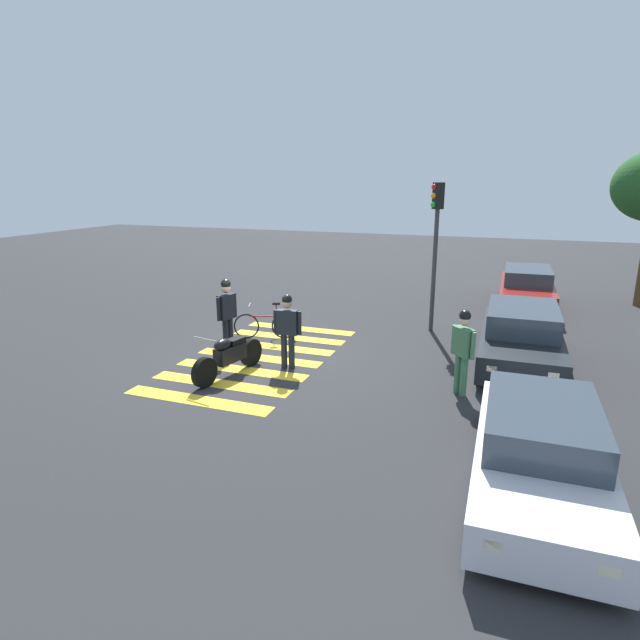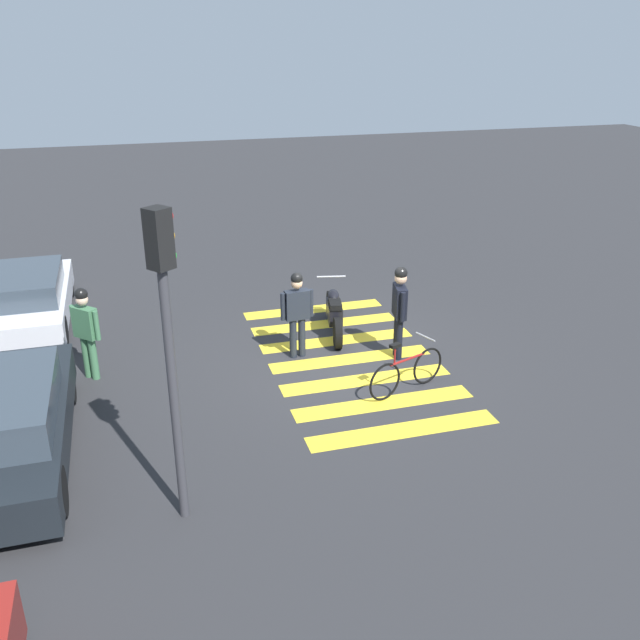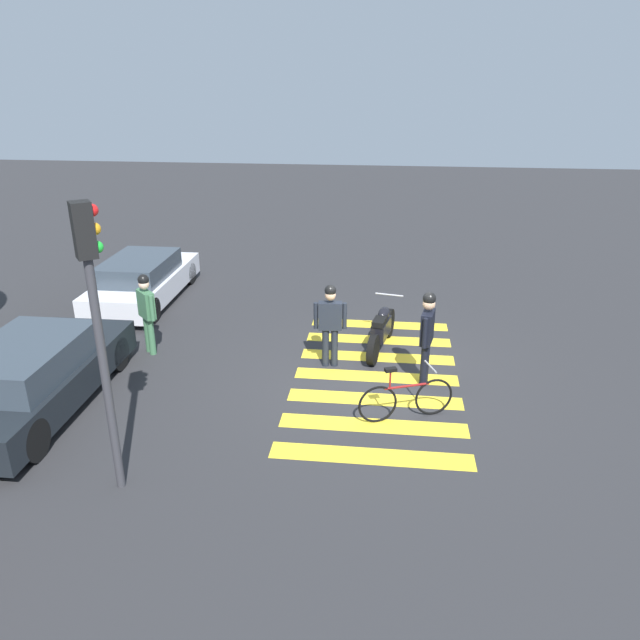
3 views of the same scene
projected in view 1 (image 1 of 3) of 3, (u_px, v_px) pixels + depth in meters
name	position (u px, v px, depth m)	size (l,w,h in m)	color
ground_plane	(259.00, 358.00, 12.70)	(60.00, 60.00, 0.00)	#2B2B2D
police_motorcycle	(229.00, 356.00, 11.43)	(2.15, 0.73, 1.04)	black
leaning_bicycle	(266.00, 325.00, 14.14)	(0.69, 1.62, 1.01)	black
officer_on_foot	(227.00, 310.00, 12.86)	(0.68, 0.29, 1.86)	black
officer_by_motorcycle	(287.00, 326.00, 11.76)	(0.24, 0.66, 1.74)	#1E232D
pedestrian_bystander	(463.00, 346.00, 10.31)	(0.50, 0.49, 1.75)	#3F724C
crosswalk_stripes	(259.00, 357.00, 12.70)	(5.85, 3.19, 0.01)	yellow
car_maroon_wagon	(527.00, 289.00, 17.50)	(4.44, 1.69, 1.32)	black
car_black_suv	(521.00, 336.00, 12.26)	(4.57, 1.80, 1.31)	black
car_white_van	(540.00, 451.00, 7.20)	(4.28, 1.71, 1.20)	black
traffic_light_pole	(436.00, 233.00, 14.26)	(0.34, 0.35, 4.12)	#38383D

